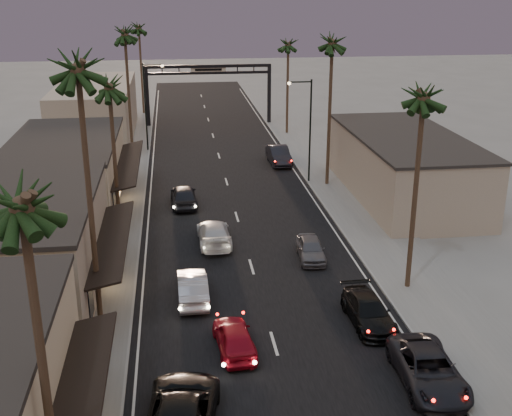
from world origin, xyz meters
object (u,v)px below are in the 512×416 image
object	(u,v)px
oncoming_pickup	(181,412)
palm_rc	(288,41)
palm_lb	(77,61)
oncoming_red	(234,337)
streetlight_left	(148,100)
streetlight_right	(307,123)
curbside_black	(368,311)
palm_la	(20,193)
palm_lc	(109,81)
palm_rb	(332,38)
curbside_near	(428,369)
palm_ld	(124,30)
palm_ra	(424,90)
palm_far	(139,25)
oncoming_silver	(193,287)
arch	(209,79)

from	to	relation	value
oncoming_pickup	palm_rc	bearing A→B (deg)	-96.65
palm_rc	palm_lb	bearing A→B (deg)	-112.27
oncoming_red	streetlight_left	bearing A→B (deg)	-87.49
streetlight_right	curbside_black	distance (m)	25.17
palm_la	palm_lc	xyz separation A→B (m)	(-0.00, 27.00, -0.97)
palm_rb	palm_rc	bearing A→B (deg)	90.00
curbside_near	palm_rb	bearing A→B (deg)	87.57
streetlight_right	palm_ld	xyz separation A→B (m)	(-15.52, 10.00, 7.09)
palm_ra	curbside_black	xyz separation A→B (m)	(-3.47, -3.68, -10.74)
palm_lc	palm_rc	distance (m)	32.86
palm_ra	palm_rb	bearing A→B (deg)	90.00
streetlight_right	palm_lc	size ratio (longest dim) A/B	0.74
palm_ra	palm_far	world-z (taller)	same
curbside_black	palm_lb	bearing A→B (deg)	171.35
palm_rb	oncoming_red	xyz separation A→B (m)	(-10.58, -25.35, -11.69)
palm_ld	oncoming_pickup	xyz separation A→B (m)	(3.99, -41.85, -11.58)
streetlight_right	oncoming_red	size ratio (longest dim) A/B	2.12
streetlight_right	palm_lb	bearing A→B (deg)	-124.01
streetlight_left	palm_ra	bearing A→B (deg)	-65.46
palm_ra	oncoming_red	size ratio (longest dim) A/B	3.12
palm_lc	oncoming_silver	world-z (taller)	palm_lc
streetlight_left	arch	bearing A→B (deg)	60.03
palm_lc	curbside_black	distance (m)	23.02
streetlight_right	palm_lb	size ratio (longest dim) A/B	0.59
palm_rb	palm_far	world-z (taller)	palm_rb
palm_lb	oncoming_red	distance (m)	14.68
palm_ld	curbside_black	xyz separation A→B (m)	(13.73, -34.68, -11.72)
palm_lc	palm_rc	bearing A→B (deg)	58.44
arch	palm_rb	bearing A→B (deg)	-71.70
arch	palm_ld	bearing A→B (deg)	-119.83
streetlight_right	curbside_near	size ratio (longest dim) A/B	1.66
palm_la	oncoming_pickup	distance (m)	12.07
palm_lb	palm_rb	xyz separation A→B (m)	(17.20, 22.00, -0.97)
palm_rc	curbside_near	size ratio (longest dim) A/B	2.25
streetlight_right	oncoming_red	bearing A→B (deg)	-108.66
palm_far	palm_lb	bearing A→B (deg)	-90.31
oncoming_silver	oncoming_pickup	bearing A→B (deg)	84.76
curbside_near	curbside_black	xyz separation A→B (m)	(-1.04, 5.50, -0.06)
palm_ld	palm_far	xyz separation A→B (m)	(0.30, 23.00, -0.97)
palm_ra	curbside_near	size ratio (longest dim) A/B	2.43
palm_lb	palm_ra	bearing A→B (deg)	6.63
palm_lb	oncoming_pickup	xyz separation A→B (m)	(3.99, -8.85, -12.55)
palm_ld	curbside_black	world-z (taller)	palm_ld
palm_ld	curbside_near	bearing A→B (deg)	-69.81
oncoming_silver	curbside_near	size ratio (longest dim) A/B	0.85
palm_rc	oncoming_silver	distance (m)	42.84
curbside_near	curbside_black	distance (m)	5.60
streetlight_right	palm_lb	distance (m)	28.89
oncoming_red	curbside_black	world-z (taller)	oncoming_red
palm_far	curbside_near	xyz separation A→B (m)	(14.47, -63.18, -10.69)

